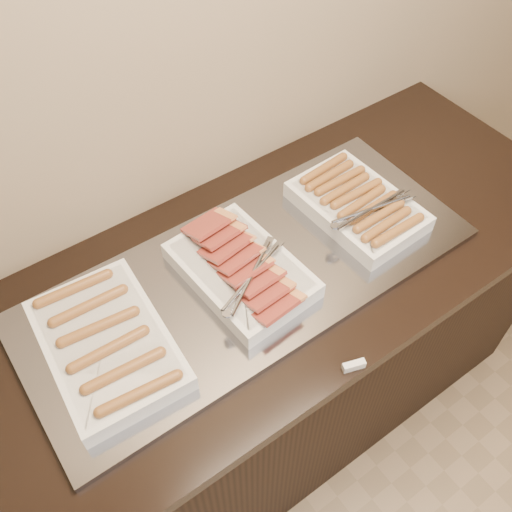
{
  "coord_description": "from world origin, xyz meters",
  "views": [
    {
      "loc": [
        -0.5,
        1.38,
        2.09
      ],
      "look_at": [
        0.03,
        2.13,
        0.97
      ],
      "focal_mm": 40.0,
      "sensor_mm": 36.0,
      "label": 1
    }
  ],
  "objects": [
    {
      "name": "dish_left",
      "position": [
        -0.39,
        2.13,
        0.95
      ],
      "size": [
        0.29,
        0.41,
        0.07
      ],
      "rotation": [
        0.0,
        0.0,
        -0.06
      ],
      "color": "silver",
      "rests_on": "warming_tray"
    },
    {
      "name": "dish_center",
      "position": [
        -0.01,
        2.13,
        0.95
      ],
      "size": [
        0.28,
        0.39,
        0.09
      ],
      "rotation": [
        0.0,
        0.0,
        0.07
      ],
      "color": "silver",
      "rests_on": "warming_tray"
    },
    {
      "name": "dish_right",
      "position": [
        0.38,
        2.13,
        0.95
      ],
      "size": [
        0.27,
        0.37,
        0.08
      ],
      "rotation": [
        0.0,
        0.0,
        0.04
      ],
      "color": "silver",
      "rests_on": "warming_tray"
    },
    {
      "name": "warming_tray",
      "position": [
        0.01,
        2.13,
        0.91
      ],
      "size": [
        1.2,
        0.5,
        0.02
      ],
      "primitive_type": "cube",
      "color": "gray",
      "rests_on": "counter"
    },
    {
      "name": "counter",
      "position": [
        0.0,
        2.13,
        0.45
      ],
      "size": [
        2.06,
        0.76,
        0.9
      ],
      "color": "black",
      "rests_on": "ground"
    },
    {
      "name": "label_holder",
      "position": [
        0.06,
        1.77,
        0.91
      ],
      "size": [
        0.06,
        0.03,
        0.02
      ],
      "primitive_type": "cube",
      "rotation": [
        0.0,
        0.0,
        -0.32
      ],
      "color": "silver",
      "rests_on": "counter"
    }
  ]
}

